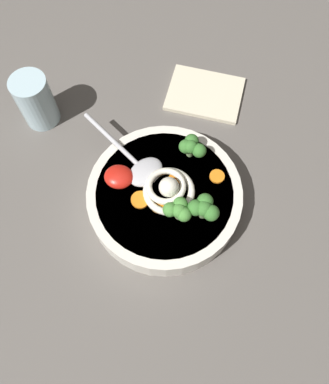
# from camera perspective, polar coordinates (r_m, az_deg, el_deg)

# --- Properties ---
(table_slab) EXTENTS (1.17, 1.17, 0.03)m
(table_slab) POSITION_cam_1_polar(r_m,az_deg,el_deg) (0.66, 2.28, -3.30)
(table_slab) COLOR #5B5651
(table_slab) RESTS_ON ground
(soup_bowl) EXTENTS (0.25, 0.25, 0.05)m
(soup_bowl) POSITION_cam_1_polar(r_m,az_deg,el_deg) (0.63, -0.00, -0.82)
(soup_bowl) COLOR silver
(soup_bowl) RESTS_ON table_slab
(noodle_pile) EXTENTS (0.09, 0.09, 0.04)m
(noodle_pile) POSITION_cam_1_polar(r_m,az_deg,el_deg) (0.60, 0.54, 0.47)
(noodle_pile) COLOR silver
(noodle_pile) RESTS_ON soup_bowl
(soup_spoon) EXTENTS (0.16, 0.13, 0.02)m
(soup_spoon) POSITION_cam_1_polar(r_m,az_deg,el_deg) (0.62, -3.63, 3.78)
(soup_spoon) COLOR #B7B7BC
(soup_spoon) RESTS_ON soup_bowl
(chili_sauce_dollop) EXTENTS (0.05, 0.04, 0.02)m
(chili_sauce_dollop) POSITION_cam_1_polar(r_m,az_deg,el_deg) (0.61, -6.69, 2.23)
(chili_sauce_dollop) COLOR red
(chili_sauce_dollop) RESTS_ON soup_bowl
(broccoli_floret_center) EXTENTS (0.04, 0.04, 0.04)m
(broccoli_floret_center) POSITION_cam_1_polar(r_m,az_deg,el_deg) (0.62, 4.19, 6.64)
(broccoli_floret_center) COLOR #7A9E60
(broccoli_floret_center) RESTS_ON soup_bowl
(broccoli_floret_rear) EXTENTS (0.05, 0.04, 0.04)m
(broccoli_floret_rear) POSITION_cam_1_polar(r_m,az_deg,el_deg) (0.58, 5.78, -2.32)
(broccoli_floret_rear) COLOR #7A9E60
(broccoli_floret_rear) RESTS_ON soup_bowl
(broccoli_floret_far) EXTENTS (0.04, 0.04, 0.03)m
(broccoli_floret_far) POSITION_cam_1_polar(r_m,az_deg,el_deg) (0.58, 1.94, -2.61)
(broccoli_floret_far) COLOR #7A9E60
(broccoli_floret_far) RESTS_ON soup_bowl
(carrot_slice_front) EXTENTS (0.03, 0.03, 0.00)m
(carrot_slice_front) POSITION_cam_1_polar(r_m,az_deg,el_deg) (0.60, -3.56, -1.14)
(carrot_slice_front) COLOR orange
(carrot_slice_front) RESTS_ON soup_bowl
(carrot_slice_near_spoon) EXTENTS (0.02, 0.02, 0.00)m
(carrot_slice_near_spoon) POSITION_cam_1_polar(r_m,az_deg,el_deg) (0.62, 7.69, 2.27)
(carrot_slice_near_spoon) COLOR orange
(carrot_slice_near_spoon) RESTS_ON soup_bowl
(carrot_slice_extra_b) EXTENTS (0.02, 0.02, 0.00)m
(carrot_slice_extra_b) POSITION_cam_1_polar(r_m,az_deg,el_deg) (0.60, -0.83, -2.00)
(carrot_slice_extra_b) COLOR orange
(carrot_slice_extra_b) RESTS_ON soup_bowl
(carrot_slice_beside_chili) EXTENTS (0.02, 0.02, 0.01)m
(carrot_slice_beside_chili) POSITION_cam_1_polar(r_m,az_deg,el_deg) (0.62, 1.58, 1.84)
(carrot_slice_beside_chili) COLOR orange
(carrot_slice_beside_chili) RESTS_ON soup_bowl
(drinking_glass) EXTENTS (0.06, 0.06, 0.10)m
(drinking_glass) POSITION_cam_1_polar(r_m,az_deg,el_deg) (0.73, -18.32, 12.55)
(drinking_glass) COLOR silver
(drinking_glass) RESTS_ON table_slab
(folded_napkin) EXTENTS (0.14, 0.12, 0.01)m
(folded_napkin) POSITION_cam_1_polar(r_m,az_deg,el_deg) (0.77, 5.90, 14.08)
(folded_napkin) COLOR beige
(folded_napkin) RESTS_ON table_slab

